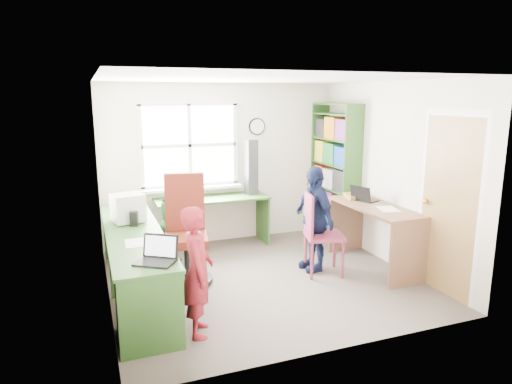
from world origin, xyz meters
The scene contains 19 objects.
room centered at (0.01, 0.10, 1.22)m, with size 3.64×3.44×2.44m.
l_desk centered at (-1.31, -0.28, 0.46)m, with size 2.38×2.95×0.75m.
right_desk centered at (1.56, -0.10, 0.60)m, with size 0.66×1.43×0.82m.
bookshelf centered at (1.65, 1.19, 1.00)m, with size 0.30×1.02×2.10m.
swivel_chair centered at (-0.87, 0.33, 0.56)m, with size 0.70×0.70×1.30m.
wooden_chair centered at (0.72, -0.05, 0.56)m, with size 0.55×0.55×1.04m.
crt_monitor centered at (-1.52, 0.49, 0.92)m, with size 0.40×0.37×0.34m.
laptop_left centered at (-1.39, -0.94, 0.80)m, with size 0.43×0.42×0.23m.
laptop_right centered at (1.52, 0.19, 0.87)m, with size 0.35×0.38×0.21m.
speaker_a centered at (-1.47, 0.31, 0.83)m, with size 0.10×0.10×0.17m.
speaker_b centered at (-1.51, 0.78, 0.85)m, with size 0.10×0.10×0.19m.
cd_tower centered at (0.37, 1.45, 1.16)m, with size 0.18×0.17×0.82m.
game_box centered at (1.54, 0.37, 0.85)m, with size 0.35×0.35×0.06m.
paper_a centered at (-1.52, -0.34, 0.75)m, with size 0.22×0.31×0.00m.
paper_b centered at (1.56, -0.30, 0.83)m, with size 0.29×0.36×0.00m.
potted_plant centered at (-0.57, 1.44, 0.89)m, with size 0.15×0.12×0.28m, color #317830.
person_red centered at (-1.04, -0.99, 0.62)m, with size 0.45×0.30×1.24m, color maroon.
person_green centered at (-0.88, 0.86, 0.60)m, with size 0.58×0.45×1.19m, color #2A6528.
person_navy centered at (0.74, 0.11, 0.68)m, with size 0.79×0.33×1.35m, color #121B3A.
Camera 1 is at (-1.93, -4.89, 2.22)m, focal length 32.00 mm.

